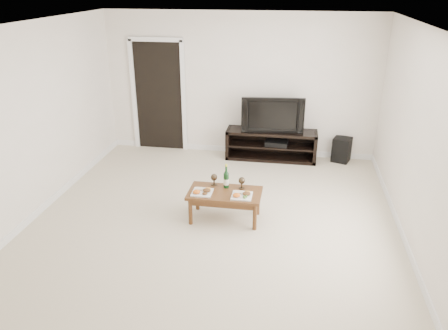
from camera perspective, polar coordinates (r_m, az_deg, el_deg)
floor at (r=6.04m, az=-1.50°, el=-7.70°), size 5.50×5.50×0.00m
back_wall at (r=8.12m, az=2.12°, el=10.37°), size 5.00×0.04×2.60m
ceiling at (r=5.20m, az=-1.81°, el=17.91°), size 5.00×5.50×0.04m
doorway at (r=8.48m, az=-8.50°, el=8.78°), size 0.90×0.02×2.05m
media_console at (r=8.10m, az=6.17°, el=2.64°), size 1.65×0.45×0.55m
television at (r=7.91m, az=6.36°, el=6.68°), size 1.12×0.25×0.64m
av_receiver at (r=8.07m, az=6.88°, el=2.90°), size 0.42×0.32×0.08m
subwoofer at (r=8.25m, az=15.11°, el=1.96°), size 0.38×0.38×0.45m
coffee_table at (r=6.05m, az=0.11°, el=-5.31°), size 1.00×0.55×0.42m
plate_left at (r=5.92m, az=-2.87°, el=-3.38°), size 0.27×0.27×0.07m
plate_right at (r=5.83m, az=2.35°, el=-3.83°), size 0.27×0.27×0.07m
wine_bottle at (r=6.01m, az=0.29°, el=-1.43°), size 0.07×0.07×0.35m
goblet_left at (r=6.11m, az=-1.31°, el=-1.91°), size 0.09×0.09×0.17m
goblet_right at (r=6.02m, az=2.33°, el=-2.35°), size 0.09×0.09×0.17m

